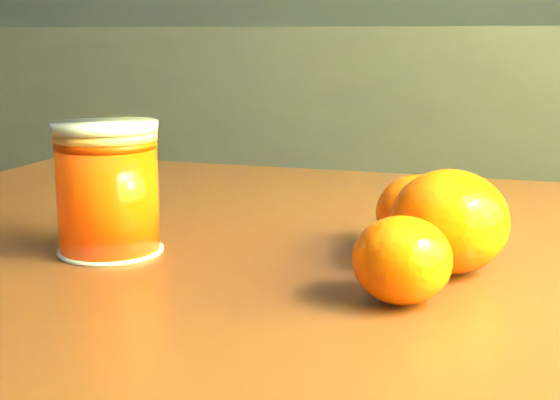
% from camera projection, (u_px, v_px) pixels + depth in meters
% --- Properties ---
extents(kitchen_counter, '(3.15, 0.60, 0.90)m').
position_uv_depth(kitchen_counter, '(171.00, 199.00, 2.09)').
color(kitchen_counter, '#45454A').
rests_on(kitchen_counter, ground).
extents(table, '(1.02, 0.75, 0.73)m').
position_uv_depth(table, '(400.00, 391.00, 0.55)').
color(table, brown).
rests_on(table, ground).
extents(juice_glass, '(0.07, 0.07, 0.09)m').
position_uv_depth(juice_glass, '(108.00, 189.00, 0.55)').
color(juice_glass, '#ED3C04').
rests_on(juice_glass, table).
extents(orange_front, '(0.10, 0.10, 0.07)m').
position_uv_depth(orange_front, '(449.00, 221.00, 0.51)').
color(orange_front, '#FF5F05').
rests_on(orange_front, table).
extents(orange_back, '(0.07, 0.07, 0.05)m').
position_uv_depth(orange_back, '(419.00, 212.00, 0.56)').
color(orange_back, '#FF5F05').
rests_on(orange_back, table).
extents(orange_extra, '(0.07, 0.07, 0.05)m').
position_uv_depth(orange_extra, '(402.00, 260.00, 0.45)').
color(orange_extra, '#FF5F05').
rests_on(orange_extra, table).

